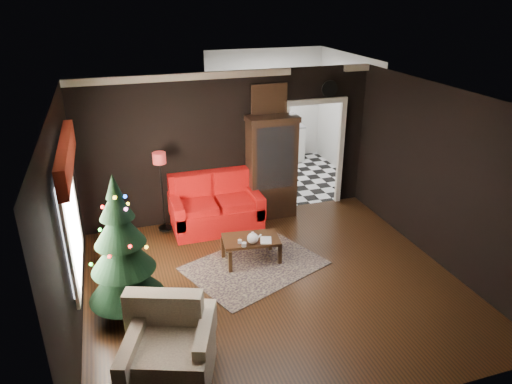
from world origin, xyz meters
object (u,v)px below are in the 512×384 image
object	(u,v)px
floor_lamp	(162,192)
christmas_tree	(121,248)
armchair	(170,347)
loveseat	(216,203)
kitchen_table	(277,169)
curio_cabinet	(272,170)
wall_clock	(329,89)
coffee_table	(251,249)
teapot	(253,238)

from	to	relation	value
floor_lamp	christmas_tree	world-z (taller)	christmas_tree
floor_lamp	armchair	world-z (taller)	floor_lamp
loveseat	kitchen_table	bearing A→B (deg)	42.51
loveseat	christmas_tree	size ratio (longest dim) A/B	0.89
kitchen_table	floor_lamp	bearing A→B (deg)	-149.85
loveseat	curio_cabinet	world-z (taller)	curio_cabinet
loveseat	armchair	size ratio (longest dim) A/B	1.74
floor_lamp	wall_clock	distance (m)	3.66
coffee_table	kitchen_table	distance (m)	3.33
kitchen_table	coffee_table	bearing A→B (deg)	-117.47
loveseat	floor_lamp	distance (m)	1.00
christmas_tree	teapot	size ratio (longest dim) A/B	9.35
curio_cabinet	teapot	world-z (taller)	curio_cabinet
curio_cabinet	coffee_table	size ratio (longest dim) A/B	2.11
wall_clock	kitchen_table	size ratio (longest dim) A/B	0.43
christmas_tree	teapot	distance (m)	2.15
floor_lamp	christmas_tree	size ratio (longest dim) A/B	0.76
curio_cabinet	kitchen_table	distance (m)	1.67
teapot	wall_clock	distance (m)	3.38
loveseat	wall_clock	bearing A→B (deg)	9.66
armchair	wall_clock	xyz separation A→B (m)	(3.70, 3.87, 1.92)
curio_cabinet	armchair	world-z (taller)	curio_cabinet
christmas_tree	floor_lamp	bearing A→B (deg)	70.12
armchair	curio_cabinet	bearing A→B (deg)	76.21
armchair	wall_clock	bearing A→B (deg)	66.61
christmas_tree	coffee_table	distance (m)	2.32
loveseat	armchair	bearing A→B (deg)	-111.24
floor_lamp	curio_cabinet	bearing A→B (deg)	4.52
floor_lamp	kitchen_table	bearing A→B (deg)	30.15
floor_lamp	teapot	distance (m)	1.96
teapot	kitchen_table	world-z (taller)	kitchen_table
loveseat	kitchen_table	size ratio (longest dim) A/B	2.27
loveseat	wall_clock	world-z (taller)	wall_clock
coffee_table	teapot	world-z (taller)	teapot
loveseat	floor_lamp	xyz separation A→B (m)	(-0.95, 0.05, 0.33)
loveseat	teapot	bearing A→B (deg)	-80.58
floor_lamp	christmas_tree	xyz separation A→B (m)	(-0.79, -2.17, 0.22)
loveseat	christmas_tree	xyz separation A→B (m)	(-1.73, -2.12, 0.55)
christmas_tree	coffee_table	world-z (taller)	christmas_tree
floor_lamp	coffee_table	distance (m)	1.92
loveseat	armchair	distance (m)	3.72
curio_cabinet	kitchen_table	xyz separation A→B (m)	(0.65, 1.43, -0.57)
floor_lamp	armchair	bearing A→B (deg)	-96.49
loveseat	wall_clock	distance (m)	3.04
floor_lamp	christmas_tree	bearing A→B (deg)	-109.88
curio_cabinet	loveseat	bearing A→B (deg)	-169.17
christmas_tree	wall_clock	bearing A→B (deg)	31.67
curio_cabinet	teapot	xyz separation A→B (m)	(-0.91, -1.69, -0.44)
armchair	kitchen_table	distance (m)	6.01
curio_cabinet	kitchen_table	bearing A→B (deg)	65.56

